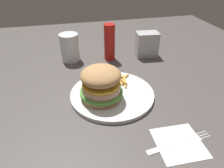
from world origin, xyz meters
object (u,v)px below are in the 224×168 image
object	(u,v)px
fries_pile	(119,80)
drink_glass	(70,49)
napkin	(179,143)
fork	(180,142)
sandwich	(101,83)
napkin_dispenser	(147,44)
ketchup_bottle	(110,42)
plate	(112,93)

from	to	relation	value
fries_pile	drink_glass	distance (m)	0.27
napkin	fork	size ratio (longest dim) A/B	0.63
sandwich	napkin	distance (m)	0.26
napkin_dispenser	ketchup_bottle	bearing A→B (deg)	-175.87
ketchup_bottle	fries_pile	bearing A→B (deg)	-92.94
sandwich	fork	distance (m)	0.26
drink_glass	fries_pile	bearing A→B (deg)	-56.31
sandwich	napkin_dispenser	bearing A→B (deg)	47.49
fries_pile	napkin_dispenser	world-z (taller)	napkin_dispenser
sandwich	drink_glass	size ratio (longest dim) A/B	1.14
drink_glass	napkin	bearing A→B (deg)	-66.17
sandwich	napkin_dispenser	distance (m)	0.37
fries_pile	napkin	xyz separation A→B (m)	(0.07, -0.28, -0.02)
fries_pile	drink_glass	bearing A→B (deg)	123.69
napkin	drink_glass	distance (m)	0.55
fork	drink_glass	bearing A→B (deg)	113.99
sandwich	napkin_dispenser	world-z (taller)	sandwich
plate	drink_glass	size ratio (longest dim) A/B	2.35
fries_pile	ketchup_bottle	size ratio (longest dim) A/B	0.66
napkin	drink_glass	world-z (taller)	drink_glass
plate	fork	world-z (taller)	plate
fries_pile	fork	bearing A→B (deg)	-75.06
sandwich	fries_pile	distance (m)	0.12
fries_pile	drink_glass	world-z (taller)	drink_glass
plate	sandwich	distance (m)	0.07
plate	ketchup_bottle	world-z (taller)	ketchup_bottle
napkin_dispenser	ketchup_bottle	size ratio (longest dim) A/B	0.70
napkin	fork	xyz separation A→B (m)	(0.00, 0.00, 0.00)
sandwich	drink_glass	world-z (taller)	sandwich
fork	napkin_dispenser	world-z (taller)	napkin_dispenser
plate	napkin	distance (m)	0.25
sandwich	napkin_dispenser	size ratio (longest dim) A/B	1.25
sandwich	fries_pile	world-z (taller)	sandwich
napkin_dispenser	ketchup_bottle	world-z (taller)	ketchup_bottle
sandwich	plate	bearing A→B (deg)	27.49
fork	fries_pile	bearing A→B (deg)	104.94
sandwich	napkin_dispenser	xyz separation A→B (m)	(0.25, 0.27, -0.01)
sandwich	ketchup_bottle	xyz separation A→B (m)	(0.09, 0.27, 0.01)
sandwich	fries_pile	bearing A→B (deg)	44.52
drink_glass	fork	bearing A→B (deg)	-66.01
napkin	napkin_dispenser	bearing A→B (deg)	78.30
fork	napkin	bearing A→B (deg)	-172.90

